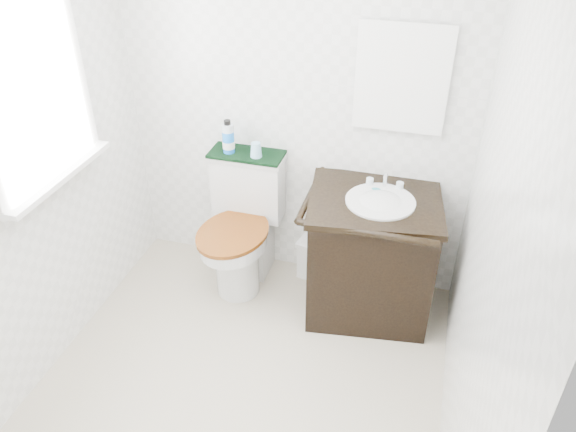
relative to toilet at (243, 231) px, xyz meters
The scene contains 13 objects.
floor 1.08m from the toilet, 73.42° to the right, with size 2.40×2.40×0.00m, color #C1B49B.
wall_back 0.89m from the toilet, 39.57° to the left, with size 2.40×2.40×0.00m, color white.
wall_left 1.50m from the toilet, 130.18° to the right, with size 2.40×2.40×0.00m, color white.
wall_right 1.87m from the toilet, 34.78° to the right, with size 2.40×2.40×0.00m, color white.
window 1.57m from the toilet, 137.69° to the right, with size 0.02×0.70×0.90m, color white.
mirror 1.41m from the toilet, 13.16° to the left, with size 0.50×0.02×0.60m, color silver.
toilet is the anchor object (origin of this frame).
vanity 0.86m from the toilet, ahead, with size 0.85×0.75×0.92m.
trash_bin 0.53m from the toilet, 16.90° to the left, with size 0.23×0.20×0.29m.
towel 0.53m from the toilet, 90.00° to the left, with size 0.47×0.22×0.02m, color black.
mouthwash_bottle 0.64m from the toilet, 135.13° to the left, with size 0.08×0.08×0.22m.
cup 0.58m from the toilet, 51.67° to the left, with size 0.07×0.07×0.09m, color #8DC7E7.
soap_bar 0.95m from the toilet, ahead, with size 0.07×0.04×0.02m, color #196C78.
Camera 1 is at (0.84, -1.90, 2.53)m, focal length 35.00 mm.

